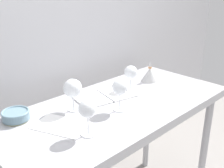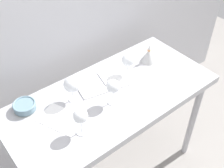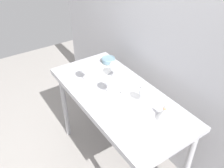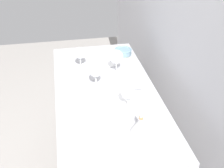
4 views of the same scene
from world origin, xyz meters
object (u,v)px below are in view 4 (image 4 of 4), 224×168
object	(u,v)px
wine_glass_far_right	(128,93)
open_notebook	(126,90)
wine_glass_far_left	(116,57)
tasting_bowl	(123,52)
wine_glass_near_center	(96,71)
decanter_funnel	(141,125)
tasting_sheet_upper	(101,64)
wine_glass_near_left	(80,54)

from	to	relation	value
wine_glass_far_right	open_notebook	distance (m)	0.22
wine_glass_far_left	tasting_bowl	bearing A→B (deg)	157.77
wine_glass_near_center	decanter_funnel	xyz separation A→B (m)	(0.47, 0.17, -0.08)
tasting_sheet_upper	decanter_funnel	bearing A→B (deg)	-16.91
wine_glass_near_center	tasting_bowl	size ratio (longest dim) A/B	1.26
wine_glass_far_right	wine_glass_near_center	xyz separation A→B (m)	(-0.25, -0.15, 0.02)
wine_glass_far_left	wine_glass_far_right	world-z (taller)	wine_glass_far_left
open_notebook	tasting_bowl	world-z (taller)	tasting_bowl
wine_glass_near_left	wine_glass_near_center	size ratio (longest dim) A/B	0.99
wine_glass_near_left	open_notebook	size ratio (longest dim) A/B	0.45
wine_glass_far_right	wine_glass_far_left	bearing A→B (deg)	177.54
tasting_sheet_upper	decanter_funnel	distance (m)	0.80
decanter_funnel	wine_glass_near_center	bearing A→B (deg)	-160.12
wine_glass_near_left	open_notebook	distance (m)	0.45
tasting_sheet_upper	wine_glass_near_left	bearing A→B (deg)	-97.21
decanter_funnel	wine_glass_near_left	bearing A→B (deg)	-162.02
open_notebook	tasting_sheet_upper	size ratio (longest dim) A/B	1.52
open_notebook	decanter_funnel	size ratio (longest dim) A/B	2.73
wine_glass_far_left	open_notebook	xyz separation A→B (m)	(0.24, 0.01, -0.12)
wine_glass_near_center	tasting_bowl	world-z (taller)	wine_glass_near_center
wine_glass_near_left	tasting_sheet_upper	xyz separation A→B (m)	(-0.04, 0.16, -0.12)
wine_glass_far_right	tasting_sheet_upper	size ratio (longest dim) A/B	0.63
wine_glass_near_center	tasting_sheet_upper	bearing A→B (deg)	166.07
tasting_sheet_upper	decanter_funnel	size ratio (longest dim) A/B	1.79
wine_glass_far_left	wine_glass_near_center	bearing A→B (deg)	-43.63
wine_glass_far_left	wine_glass_far_right	distance (m)	0.43
wine_glass_far_left	wine_glass_far_right	bearing A→B (deg)	-2.46
open_notebook	tasting_sheet_upper	bearing A→B (deg)	-152.40
open_notebook	tasting_sheet_upper	world-z (taller)	open_notebook
wine_glass_near_left	tasting_bowl	world-z (taller)	wine_glass_near_left
wine_glass_near_left	wine_glass_far_right	world-z (taller)	wine_glass_near_left
wine_glass_far_right	open_notebook	size ratio (longest dim) A/B	0.41
open_notebook	tasting_bowl	distance (m)	0.53
wine_glass_far_left	tasting_sheet_upper	bearing A→B (deg)	-148.35
tasting_bowl	wine_glass_near_left	bearing A→B (deg)	-64.23
open_notebook	wine_glass_far_right	bearing A→B (deg)	2.79
open_notebook	decanter_funnel	bearing A→B (deg)	10.26
open_notebook	wine_glass_near_center	bearing A→B (deg)	-96.01
wine_glass_near_left	tasting_sheet_upper	size ratio (longest dim) A/B	0.69
wine_glass_near_center	open_notebook	world-z (taller)	wine_glass_near_center
decanter_funnel	tasting_bowl	bearing A→B (deg)	172.96
wine_glass_near_left	decanter_funnel	world-z (taller)	wine_glass_near_left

